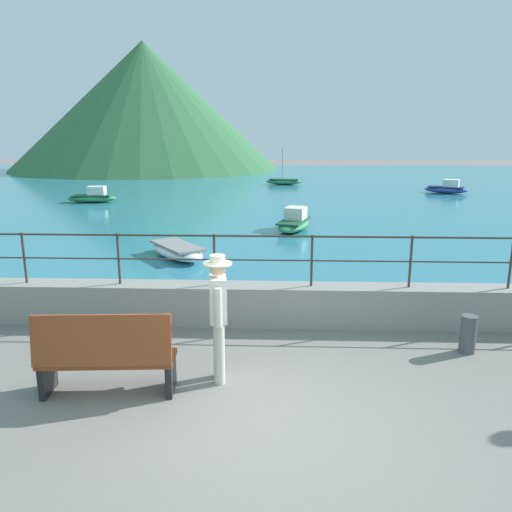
# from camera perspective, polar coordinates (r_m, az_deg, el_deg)

# --- Properties ---
(ground_plane) EXTENTS (120.00, 120.00, 0.00)m
(ground_plane) POSITION_cam_1_polar(r_m,az_deg,el_deg) (6.09, -0.11, -18.63)
(ground_plane) COLOR slate
(promenade_wall) EXTENTS (20.00, 0.56, 0.70)m
(promenade_wall) POSITION_cam_1_polar(r_m,az_deg,el_deg) (8.84, 0.77, -5.51)
(promenade_wall) COLOR gray
(promenade_wall) RESTS_ON ground
(railing) EXTENTS (18.44, 0.04, 0.90)m
(railing) POSITION_cam_1_polar(r_m,az_deg,el_deg) (8.57, 0.79, 0.62)
(railing) COLOR #383330
(railing) RESTS_ON promenade_wall
(lake_water) EXTENTS (64.00, 44.32, 0.06)m
(lake_water) POSITION_cam_1_polar(r_m,az_deg,el_deg) (31.15, 1.92, 7.77)
(lake_water) COLOR teal
(lake_water) RESTS_ON ground
(hill_main) EXTENTS (24.35, 24.35, 11.33)m
(hill_main) POSITION_cam_1_polar(r_m,az_deg,el_deg) (48.89, -12.47, 16.24)
(hill_main) COLOR #33663D
(hill_main) RESTS_ON ground
(bench_main) EXTENTS (1.73, 0.67, 1.13)m
(bench_main) POSITION_cam_1_polar(r_m,az_deg,el_deg) (6.69, -16.72, -10.71)
(bench_main) COLOR brown
(bench_main) RESTS_ON ground
(person_walking) EXTENTS (0.38, 0.57, 1.75)m
(person_walking) POSITION_cam_1_polar(r_m,az_deg,el_deg) (6.66, -4.30, -6.37)
(person_walking) COLOR beige
(person_walking) RESTS_ON ground
(bollard) EXTENTS (0.24, 0.24, 0.59)m
(bollard) POSITION_cam_1_polar(r_m,az_deg,el_deg) (8.37, 22.96, -8.17)
(bollard) COLOR #4C4C51
(bollard) RESTS_ON ground
(boat_0) EXTENTS (2.09, 2.38, 0.36)m
(boat_0) POSITION_cam_1_polar(r_m,az_deg,el_deg) (13.43, -8.94, 0.62)
(boat_0) COLOR white
(boat_0) RESTS_ON lake_water
(boat_1) EXTENTS (2.38, 1.11, 0.76)m
(boat_1) POSITION_cam_1_polar(r_m,az_deg,el_deg) (25.43, -18.04, 6.43)
(boat_1) COLOR #338C59
(boat_1) RESTS_ON lake_water
(boat_2) EXTENTS (1.51, 2.46, 0.76)m
(boat_2) POSITION_cam_1_polar(r_m,az_deg,el_deg) (17.16, 4.36, 3.84)
(boat_2) COLOR #338C59
(boat_2) RESTS_ON lake_water
(boat_3) EXTENTS (2.46, 1.82, 0.76)m
(boat_3) POSITION_cam_1_polar(r_m,az_deg,el_deg) (29.88, 20.86, 7.20)
(boat_3) COLOR #2D4C9E
(boat_3) RESTS_ON lake_water
(boat_4) EXTENTS (2.38, 1.13, 2.34)m
(boat_4) POSITION_cam_1_polar(r_m,az_deg,el_deg) (32.82, 3.17, 8.47)
(boat_4) COLOR #338C59
(boat_4) RESTS_ON lake_water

